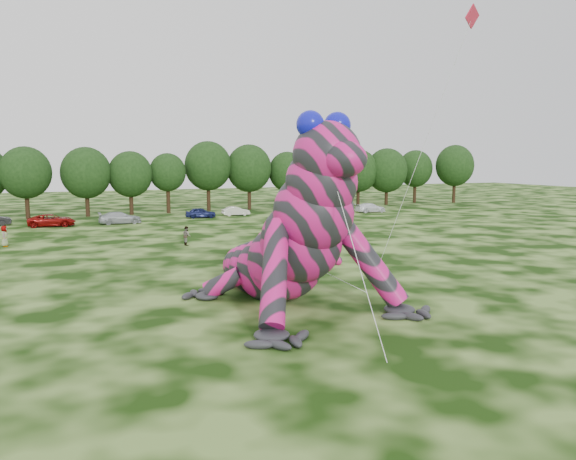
% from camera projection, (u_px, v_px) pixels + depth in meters
% --- Properties ---
extents(ground, '(240.00, 240.00, 0.00)m').
position_uv_depth(ground, '(362.00, 313.00, 28.90)').
color(ground, '#16330A').
rests_on(ground, ground).
extents(inflatable_gecko, '(20.61, 23.20, 10.21)m').
position_uv_depth(inflatable_gecko, '(271.00, 209.00, 31.48)').
color(inflatable_gecko, '#CD1775').
rests_on(inflatable_gecko, ground).
extents(flying_kite, '(4.12, 5.32, 17.25)m').
position_uv_depth(flying_kite, '(464.00, 39.00, 33.15)').
color(flying_kite, red).
rests_on(flying_kite, ground).
extents(tree_6, '(6.52, 5.86, 9.49)m').
position_uv_depth(tree_6, '(26.00, 183.00, 73.39)').
color(tree_6, black).
rests_on(tree_6, ground).
extents(tree_7, '(6.68, 6.01, 9.48)m').
position_uv_depth(tree_7, '(86.00, 182.00, 76.37)').
color(tree_7, black).
rests_on(tree_7, ground).
extents(tree_8, '(6.14, 5.53, 8.94)m').
position_uv_depth(tree_8, '(131.00, 183.00, 78.82)').
color(tree_8, black).
rests_on(tree_8, ground).
extents(tree_9, '(5.27, 4.74, 8.68)m').
position_uv_depth(tree_9, '(168.00, 183.00, 81.20)').
color(tree_9, black).
rests_on(tree_9, ground).
extents(tree_10, '(7.09, 6.38, 10.50)m').
position_uv_depth(tree_10, '(208.00, 176.00, 84.64)').
color(tree_10, black).
rests_on(tree_10, ground).
extents(tree_11, '(7.01, 6.31, 10.07)m').
position_uv_depth(tree_11, '(249.00, 177.00, 86.78)').
color(tree_11, black).
rests_on(tree_11, ground).
extents(tree_12, '(5.99, 5.39, 8.97)m').
position_uv_depth(tree_12, '(287.00, 180.00, 88.82)').
color(tree_12, black).
rests_on(tree_12, ground).
extents(tree_13, '(6.83, 6.15, 10.13)m').
position_uv_depth(tree_13, '(329.00, 176.00, 90.92)').
color(tree_13, black).
rests_on(tree_13, ground).
extents(tree_14, '(6.82, 6.14, 9.40)m').
position_uv_depth(tree_14, '(358.00, 177.00, 94.86)').
color(tree_14, black).
rests_on(tree_14, ground).
extents(tree_15, '(7.17, 6.45, 9.63)m').
position_uv_depth(tree_15, '(387.00, 177.00, 95.90)').
color(tree_15, black).
rests_on(tree_15, ground).
extents(tree_16, '(6.26, 5.63, 9.37)m').
position_uv_depth(tree_16, '(415.00, 177.00, 100.06)').
color(tree_16, black).
rests_on(tree_16, ground).
extents(tree_17, '(6.98, 6.28, 10.30)m').
position_uv_depth(tree_17, '(455.00, 174.00, 100.03)').
color(tree_17, black).
rests_on(tree_17, ground).
extents(car_2, '(5.45, 2.86, 1.46)m').
position_uv_depth(car_2, '(52.00, 220.00, 65.46)').
color(car_2, maroon).
rests_on(car_2, ground).
extents(car_3, '(5.07, 2.09, 1.47)m').
position_uv_depth(car_3, '(120.00, 218.00, 68.21)').
color(car_3, '#A9B0B3').
rests_on(car_3, ground).
extents(car_4, '(4.21, 2.11, 1.38)m').
position_uv_depth(car_4, '(201.00, 213.00, 74.95)').
color(car_4, navy).
rests_on(car_4, ground).
extents(car_5, '(3.82, 1.34, 1.26)m').
position_uv_depth(car_5, '(236.00, 211.00, 77.91)').
color(car_5, silver).
rests_on(car_5, ground).
extents(car_6, '(4.92, 2.54, 1.33)m').
position_uv_depth(car_6, '(324.00, 209.00, 80.40)').
color(car_6, '#262629').
rests_on(car_6, ground).
extents(car_7, '(4.73, 2.04, 1.36)m').
position_uv_depth(car_7, '(370.00, 208.00, 82.54)').
color(car_7, white).
rests_on(car_7, ground).
extents(spectator_5, '(1.66, 1.54, 1.86)m').
position_uv_depth(spectator_5, '(330.00, 244.00, 46.00)').
color(spectator_5, gray).
rests_on(spectator_5, ground).
extents(spectator_3, '(0.93, 0.97, 1.62)m').
position_uv_depth(spectator_3, '(302.00, 225.00, 60.62)').
color(spectator_3, gray).
rests_on(spectator_3, ground).
extents(spectator_1, '(0.76, 0.93, 1.76)m').
position_uv_depth(spectator_1, '(187.00, 236.00, 51.39)').
color(spectator_1, gray).
rests_on(spectator_1, ground).
extents(spectator_2, '(1.03, 1.35, 1.84)m').
position_uv_depth(spectator_2, '(308.00, 221.00, 62.85)').
color(spectator_2, gray).
rests_on(spectator_2, ground).
extents(spectator_4, '(0.68, 0.98, 1.90)m').
position_uv_depth(spectator_4, '(4.00, 236.00, 50.54)').
color(spectator_4, gray).
rests_on(spectator_4, ground).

